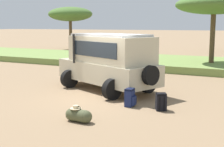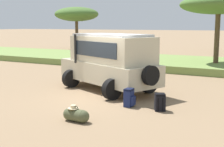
{
  "view_description": "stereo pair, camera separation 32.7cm",
  "coord_description": "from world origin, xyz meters",
  "px_view_note": "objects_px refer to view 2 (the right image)",
  "views": [
    {
      "loc": [
        5.81,
        -10.45,
        2.8
      ],
      "look_at": [
        0.53,
        -0.15,
        1.0
      ],
      "focal_mm": 50.0,
      "sensor_mm": 36.0,
      "label": 1
    },
    {
      "loc": [
        6.1,
        -10.3,
        2.8
      ],
      "look_at": [
        0.53,
        -0.15,
        1.0
      ],
      "focal_mm": 50.0,
      "sensor_mm": 36.0,
      "label": 2
    }
  ],
  "objects_px": {
    "duffel_bag_low_black_case": "(76,115)",
    "acacia_tree_left_mid": "(219,5)",
    "safari_vehicle": "(110,61)",
    "acacia_tree_far_left": "(76,14)",
    "backpack_cluster_center": "(129,98)",
    "backpack_beside_front_wheel": "(160,102)"
  },
  "relations": [
    {
      "from": "backpack_cluster_center",
      "to": "acacia_tree_left_mid",
      "type": "bearing_deg",
      "value": 85.22
    },
    {
      "from": "safari_vehicle",
      "to": "acacia_tree_far_left",
      "type": "xyz_separation_m",
      "value": [
        -14.67,
        18.42,
        2.72
      ]
    },
    {
      "from": "safari_vehicle",
      "to": "duffel_bag_low_black_case",
      "type": "bearing_deg",
      "value": -73.45
    },
    {
      "from": "backpack_beside_front_wheel",
      "to": "duffel_bag_low_black_case",
      "type": "relative_size",
      "value": 0.67
    },
    {
      "from": "safari_vehicle",
      "to": "backpack_beside_front_wheel",
      "type": "height_order",
      "value": "safari_vehicle"
    },
    {
      "from": "acacia_tree_far_left",
      "to": "backpack_cluster_center",
      "type": "bearing_deg",
      "value": -50.96
    },
    {
      "from": "backpack_beside_front_wheel",
      "to": "backpack_cluster_center",
      "type": "bearing_deg",
      "value": 179.87
    },
    {
      "from": "safari_vehicle",
      "to": "backpack_beside_front_wheel",
      "type": "xyz_separation_m",
      "value": [
        3.04,
        -2.04,
        -1.01
      ]
    },
    {
      "from": "safari_vehicle",
      "to": "duffel_bag_low_black_case",
      "type": "distance_m",
      "value": 4.65
    },
    {
      "from": "acacia_tree_far_left",
      "to": "acacia_tree_left_mid",
      "type": "distance_m",
      "value": 20.0
    },
    {
      "from": "duffel_bag_low_black_case",
      "to": "acacia_tree_left_mid",
      "type": "xyz_separation_m",
      "value": [
        1.52,
        13.02,
        3.83
      ]
    },
    {
      "from": "backpack_cluster_center",
      "to": "acacia_tree_far_left",
      "type": "distance_m",
      "value": 26.59
    },
    {
      "from": "backpack_cluster_center",
      "to": "safari_vehicle",
      "type": "bearing_deg",
      "value": 133.23
    },
    {
      "from": "acacia_tree_far_left",
      "to": "backpack_beside_front_wheel",
      "type": "bearing_deg",
      "value": -49.12
    },
    {
      "from": "backpack_beside_front_wheel",
      "to": "acacia_tree_far_left",
      "type": "distance_m",
      "value": 27.31
    },
    {
      "from": "backpack_cluster_center",
      "to": "duffel_bag_low_black_case",
      "type": "xyz_separation_m",
      "value": [
        -0.62,
        -2.3,
        -0.11
      ]
    },
    {
      "from": "acacia_tree_left_mid",
      "to": "duffel_bag_low_black_case",
      "type": "bearing_deg",
      "value": -96.66
    },
    {
      "from": "backpack_cluster_center",
      "to": "acacia_tree_far_left",
      "type": "relative_size",
      "value": 0.12
    },
    {
      "from": "safari_vehicle",
      "to": "acacia_tree_far_left",
      "type": "relative_size",
      "value": 1.02
    },
    {
      "from": "safari_vehicle",
      "to": "backpack_beside_front_wheel",
      "type": "relative_size",
      "value": 9.2
    },
    {
      "from": "backpack_beside_front_wheel",
      "to": "backpack_cluster_center",
      "type": "relative_size",
      "value": 0.93
    },
    {
      "from": "acacia_tree_left_mid",
      "to": "backpack_cluster_center",
      "type": "bearing_deg",
      "value": -94.78
    }
  ]
}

